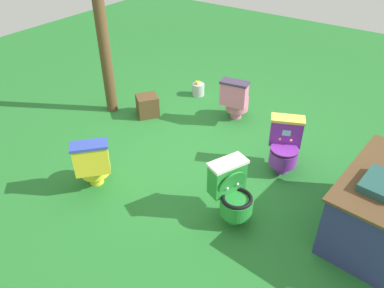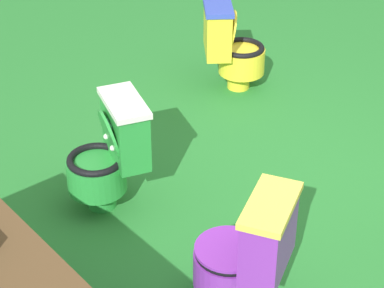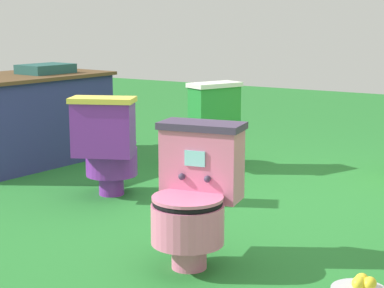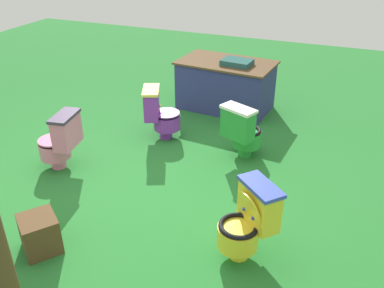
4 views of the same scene
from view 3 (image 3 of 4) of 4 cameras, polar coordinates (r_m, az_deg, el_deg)
name	(u,v)px [view 3 (image 3 of 4)]	position (r m, az deg, el deg)	size (l,w,h in m)	color
ground	(265,214)	(4.28, 6.38, -6.10)	(14.00, 14.00, 0.00)	#26752D
toilet_pink	(194,194)	(3.33, 0.19, -4.42)	(0.55, 0.48, 0.73)	pink
toilet_green	(207,123)	(5.51, 1.31, 1.84)	(0.57, 0.61, 0.73)	green
toilet_purple	(108,146)	(4.60, -7.37, -0.17)	(0.61, 0.57, 0.73)	purple
vendor_table	(24,118)	(5.85, -14.46, 2.22)	(1.53, 0.99, 0.85)	navy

